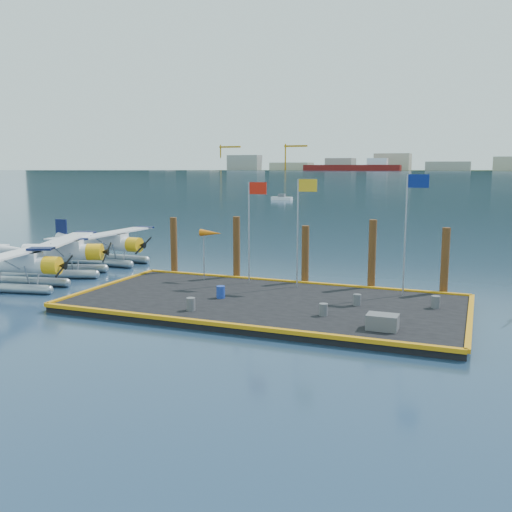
{
  "coord_description": "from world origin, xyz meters",
  "views": [
    {
      "loc": [
        10.14,
        -27.17,
        7.33
      ],
      "look_at": [
        -1.35,
        2.0,
        2.37
      ],
      "focal_mm": 40.0,
      "sensor_mm": 36.0,
      "label": 1
    }
  ],
  "objects_px": {
    "drum_0": "(221,292)",
    "seaplane_b": "(60,254)",
    "drum_4": "(436,302)",
    "flagpole_red": "(252,216)",
    "piling_0": "(174,248)",
    "seaplane_c": "(109,245)",
    "piling_4": "(445,264)",
    "piling_1": "(237,250)",
    "crate": "(382,322)",
    "flagpole_yellow": "(301,216)",
    "drum_3": "(191,304)",
    "piling_2": "(305,257)",
    "windsock": "(211,234)",
    "flagpole_blue": "(410,216)",
    "drum_1": "(323,310)",
    "piling_3": "(372,257)",
    "seaplane_a": "(19,267)",
    "drum_2": "(357,300)"
  },
  "relations": [
    {
      "from": "drum_1",
      "to": "piling_2",
      "type": "xyz_separation_m",
      "value": [
        -3.08,
        7.3,
        1.21
      ]
    },
    {
      "from": "seaplane_c",
      "to": "piling_1",
      "type": "relative_size",
      "value": 2.15
    },
    {
      "from": "seaplane_b",
      "to": "seaplane_c",
      "type": "xyz_separation_m",
      "value": [
        0.21,
        5.18,
        -0.04
      ]
    },
    {
      "from": "drum_1",
      "to": "drum_4",
      "type": "distance_m",
      "value": 5.88
    },
    {
      "from": "seaplane_c",
      "to": "windsock",
      "type": "bearing_deg",
      "value": 68.47
    },
    {
      "from": "flagpole_blue",
      "to": "piling_1",
      "type": "bearing_deg",
      "value": 171.49
    },
    {
      "from": "flagpole_red",
      "to": "drum_3",
      "type": "bearing_deg",
      "value": -92.89
    },
    {
      "from": "windsock",
      "to": "piling_3",
      "type": "bearing_deg",
      "value": 9.53
    },
    {
      "from": "drum_0",
      "to": "piling_1",
      "type": "relative_size",
      "value": 0.15
    },
    {
      "from": "drum_1",
      "to": "piling_1",
      "type": "xyz_separation_m",
      "value": [
        -7.58,
        7.3,
        1.41
      ]
    },
    {
      "from": "crate",
      "to": "drum_2",
      "type": "bearing_deg",
      "value": 115.94
    },
    {
      "from": "piling_3",
      "to": "drum_4",
      "type": "bearing_deg",
      "value": -45.05
    },
    {
      "from": "seaplane_b",
      "to": "seaplane_a",
      "type": "bearing_deg",
      "value": -12.45
    },
    {
      "from": "crate",
      "to": "drum_1",
      "type": "bearing_deg",
      "value": 156.02
    },
    {
      "from": "piling_1",
      "to": "drum_4",
      "type": "bearing_deg",
      "value": -17.36
    },
    {
      "from": "seaplane_c",
      "to": "piling_4",
      "type": "height_order",
      "value": "piling_4"
    },
    {
      "from": "windsock",
      "to": "flagpole_red",
      "type": "bearing_deg",
      "value": 0.0
    },
    {
      "from": "crate",
      "to": "piling_1",
      "type": "relative_size",
      "value": 0.32
    },
    {
      "from": "flagpole_blue",
      "to": "piling_2",
      "type": "bearing_deg",
      "value": 165.52
    },
    {
      "from": "seaplane_a",
      "to": "drum_3",
      "type": "relative_size",
      "value": 14.17
    },
    {
      "from": "crate",
      "to": "piling_4",
      "type": "bearing_deg",
      "value": 77.08
    },
    {
      "from": "drum_3",
      "to": "windsock",
      "type": "height_order",
      "value": "windsock"
    },
    {
      "from": "flagpole_yellow",
      "to": "piling_2",
      "type": "xyz_separation_m",
      "value": [
        -0.2,
        1.6,
        -2.61
      ]
    },
    {
      "from": "drum_4",
      "to": "flagpole_red",
      "type": "relative_size",
      "value": 0.1
    },
    {
      "from": "drum_3",
      "to": "seaplane_b",
      "type": "bearing_deg",
      "value": 153.84
    },
    {
      "from": "drum_0",
      "to": "seaplane_b",
      "type": "bearing_deg",
      "value": 164.99
    },
    {
      "from": "drum_1",
      "to": "piling_3",
      "type": "bearing_deg",
      "value": 82.83
    },
    {
      "from": "drum_3",
      "to": "crate",
      "type": "distance_m",
      "value": 9.18
    },
    {
      "from": "piling_2",
      "to": "piling_1",
      "type": "bearing_deg",
      "value": 180.0
    },
    {
      "from": "crate",
      "to": "flagpole_yellow",
      "type": "distance_m",
      "value": 9.86
    },
    {
      "from": "seaplane_a",
      "to": "piling_0",
      "type": "bearing_deg",
      "value": 122.68
    },
    {
      "from": "drum_4",
      "to": "piling_2",
      "type": "xyz_separation_m",
      "value": [
        -7.86,
        3.86,
        1.2
      ]
    },
    {
      "from": "piling_2",
      "to": "piling_4",
      "type": "relative_size",
      "value": 0.95
    },
    {
      "from": "crate",
      "to": "piling_4",
      "type": "relative_size",
      "value": 0.33
    },
    {
      "from": "drum_4",
      "to": "piling_4",
      "type": "bearing_deg",
      "value": 87.85
    },
    {
      "from": "piling_2",
      "to": "piling_0",
      "type": "bearing_deg",
      "value": 180.0
    },
    {
      "from": "seaplane_b",
      "to": "drum_4",
      "type": "distance_m",
      "value": 24.43
    },
    {
      "from": "flagpole_blue",
      "to": "piling_2",
      "type": "xyz_separation_m",
      "value": [
        -6.2,
        1.6,
        -2.79
      ]
    },
    {
      "from": "crate",
      "to": "flagpole_red",
      "type": "xyz_separation_m",
      "value": [
        -8.82,
        7.01,
        3.66
      ]
    },
    {
      "from": "drum_4",
      "to": "crate",
      "type": "height_order",
      "value": "crate"
    },
    {
      "from": "seaplane_b",
      "to": "drum_1",
      "type": "distance_m",
      "value": 20.27
    },
    {
      "from": "seaplane_c",
      "to": "drum_0",
      "type": "bearing_deg",
      "value": 58.33
    },
    {
      "from": "seaplane_c",
      "to": "piling_2",
      "type": "distance_m",
      "value": 16.59
    },
    {
      "from": "drum_0",
      "to": "piling_0",
      "type": "relative_size",
      "value": 0.16
    },
    {
      "from": "seaplane_b",
      "to": "piling_4",
      "type": "height_order",
      "value": "piling_4"
    },
    {
      "from": "windsock",
      "to": "piling_1",
      "type": "bearing_deg",
      "value": 57.34
    },
    {
      "from": "seaplane_b",
      "to": "flagpole_red",
      "type": "height_order",
      "value": "flagpole_red"
    },
    {
      "from": "seaplane_a",
      "to": "piling_1",
      "type": "bearing_deg",
      "value": 109.03
    },
    {
      "from": "seaplane_b",
      "to": "piling_0",
      "type": "relative_size",
      "value": 2.3
    },
    {
      "from": "flagpole_red",
      "to": "flagpole_yellow",
      "type": "bearing_deg",
      "value": 0.0
    }
  ]
}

